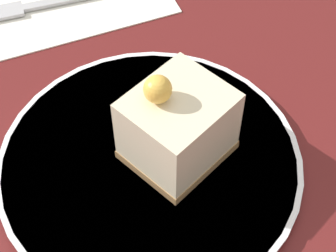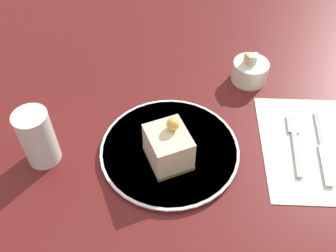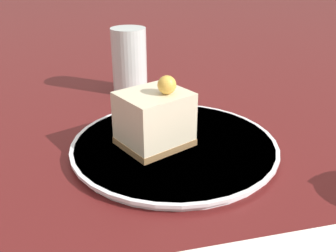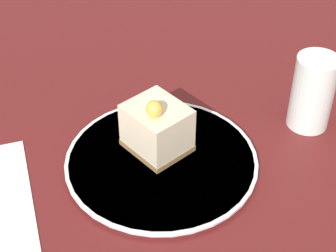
{
  "view_description": "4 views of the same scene",
  "coord_description": "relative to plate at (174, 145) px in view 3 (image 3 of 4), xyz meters",
  "views": [
    {
      "loc": [
        -0.22,
        0.13,
        0.4
      ],
      "look_at": [
        0.01,
        -0.03,
        0.04
      ],
      "focal_mm": 60.0,
      "sensor_mm": 36.0,
      "label": 1
    },
    {
      "loc": [
        -0.06,
        -0.43,
        0.56
      ],
      "look_at": [
        0.01,
        0.01,
        0.05
      ],
      "focal_mm": 40.0,
      "sensor_mm": 36.0,
      "label": 2
    },
    {
      "loc": [
        0.39,
        -0.19,
        0.23
      ],
      "look_at": [
        0.03,
        -0.02,
        0.04
      ],
      "focal_mm": 40.0,
      "sensor_mm": 36.0,
      "label": 3
    },
    {
      "loc": [
        0.27,
        0.48,
        0.53
      ],
      "look_at": [
        -0.0,
        -0.02,
        0.06
      ],
      "focal_mm": 60.0,
      "sensor_mm": 36.0,
      "label": 4
    }
  ],
  "objects": [
    {
      "name": "ground_plane",
      "position": [
        -0.01,
        0.01,
        -0.01
      ],
      "size": [
        4.0,
        4.0,
        0.0
      ],
      "primitive_type": "plane",
      "color": "#5B1919"
    },
    {
      "name": "plate",
      "position": [
        0.0,
        0.0,
        0.0
      ],
      "size": [
        0.26,
        0.26,
        0.01
      ],
      "color": "white",
      "rests_on": "ground_plane"
    },
    {
      "name": "cake_slice",
      "position": [
        -0.01,
        -0.02,
        0.04
      ],
      "size": [
        0.09,
        0.09,
        0.09
      ],
      "rotation": [
        0.0,
        0.0,
        0.23
      ],
      "color": "olive",
      "rests_on": "plate"
    },
    {
      "name": "drinking_glass",
      "position": [
        -0.23,
        0.02,
        0.05
      ],
      "size": [
        0.06,
        0.06,
        0.11
      ],
      "color": "silver",
      "rests_on": "ground_plane"
    }
  ]
}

